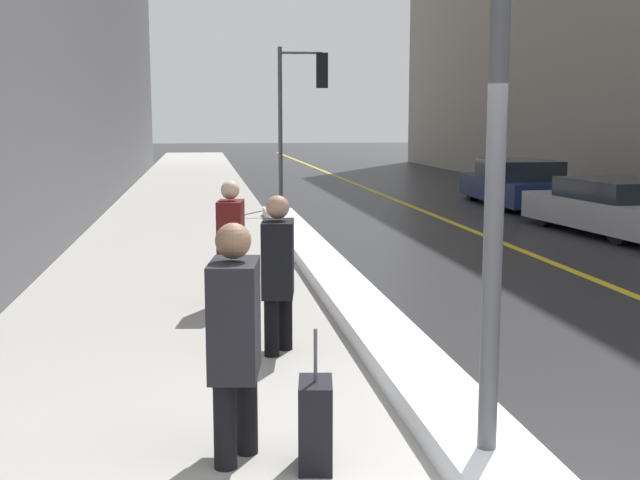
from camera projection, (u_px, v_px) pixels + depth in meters
sidewalk_slab at (185, 218)px, 19.02m from camera, size 4.00×80.00×0.01m
road_centre_stripe at (430, 213)px, 19.89m from camera, size 0.16×80.00×0.00m
snow_bank_curb at (332, 275)px, 11.37m from camera, size 0.66×16.78×0.21m
traffic_light_near at (305, 92)px, 20.98m from camera, size 1.31×0.33×4.18m
pedestrian_with_shoulder_bag at (235, 332)px, 5.29m from camera, size 0.38×0.76×1.63m
pedestrian_in_glasses at (278, 267)px, 7.80m from camera, size 0.37×0.74×1.57m
pedestrian_nearside at (231, 238)px, 9.77m from camera, size 0.37×0.54×1.56m
parked_car_silver at (617, 207)px, 16.29m from camera, size 2.29×4.57×1.11m
parked_car_navy at (517, 184)px, 21.72m from camera, size 2.02×4.89×1.24m
rolling_suitcase at (316, 425)px, 5.26m from camera, size 0.27×0.39×0.95m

